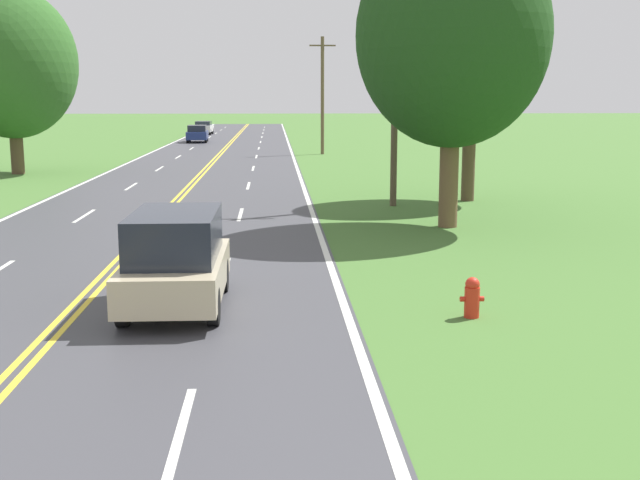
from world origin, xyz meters
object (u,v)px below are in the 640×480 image
tree_mid_treeline (453,36)px  car_white_sedan_mid_near (204,127)px  car_dark_blue_sedan_approaching (197,134)px  tree_left_verge (11,64)px  tree_behind_sign (472,44)px  fire_hydrant (472,297)px  car_champagne_van_nearest (176,259)px

tree_mid_treeline → car_white_sedan_mid_near: bearing=101.4°
car_dark_blue_sedan_approaching → tree_mid_treeline: bearing=-168.0°
tree_left_verge → tree_behind_sign: (20.71, -12.23, 0.28)m
fire_hydrant → tree_left_verge: size_ratio=0.08×
tree_mid_treeline → car_white_sedan_mid_near: size_ratio=2.13×
car_dark_blue_sedan_approaching → car_white_sedan_mid_near: size_ratio=0.99×
tree_behind_sign → car_dark_blue_sedan_approaching: 44.22m
tree_left_verge → car_champagne_van_nearest: bearing=-67.6°
tree_behind_sign → tree_mid_treeline: 6.57m
tree_mid_treeline → car_champagne_van_nearest: bearing=-127.8°
car_champagne_van_nearest → car_dark_blue_sedan_approaching: car_champagne_van_nearest is taller
car_dark_blue_sedan_approaching → fire_hydrant: bearing=-172.1°
car_champagne_van_nearest → car_white_sedan_mid_near: car_champagne_van_nearest is taller
fire_hydrant → car_white_sedan_mid_near: bearing=98.5°
tree_left_verge → car_dark_blue_sedan_approaching: size_ratio=2.25×
tree_mid_treeline → car_white_sedan_mid_near: tree_mid_treeline is taller
tree_behind_sign → car_white_sedan_mid_near: 59.13m
tree_left_verge → tree_mid_treeline: size_ratio=1.04×
tree_mid_treeline → car_white_sedan_mid_near: (-12.75, 63.21, -4.95)m
tree_mid_treeline → car_champagne_van_nearest: (-7.16, -9.22, -4.76)m
fire_hydrant → car_champagne_van_nearest: car_champagne_van_nearest is taller
car_white_sedan_mid_near → car_dark_blue_sedan_approaching: bearing=-175.9°
tree_left_verge → tree_behind_sign: bearing=-30.6°
tree_mid_treeline → car_dark_blue_sedan_approaching: 49.53m
fire_hydrant → tree_mid_treeline: tree_mid_treeline is taller
tree_left_verge → tree_behind_sign: tree_left_verge is taller
tree_left_verge → car_white_sedan_mid_near: tree_left_verge is taller
tree_behind_sign → car_champagne_van_nearest: tree_behind_sign is taller
tree_mid_treeline → fire_hydrant: bearing=-99.9°
fire_hydrant → car_champagne_van_nearest: 5.50m
fire_hydrant → car_champagne_van_nearest: bearing=169.6°
tree_behind_sign → tree_mid_treeline: (-2.12, -6.22, -0.19)m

